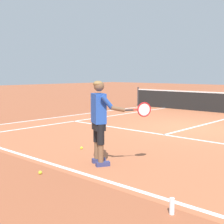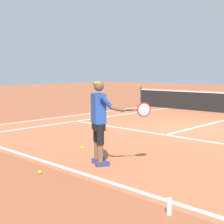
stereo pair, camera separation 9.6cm
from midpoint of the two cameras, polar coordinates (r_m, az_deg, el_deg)
The scene contains 11 objects.
ground_plane at distance 11.31m, azimuth 14.61°, elevation -2.76°, with size 80.00×80.00×0.00m, color #9E5133.
court_inner_surface at distance 10.76m, azimuth 12.99°, elevation -3.19°, with size 10.98×11.02×0.00m, color #B2603D.
line_baseline at distance 6.82m, azimuth -10.37°, elevation -9.00°, with size 10.98×0.10×0.01m, color white.
line_service at distance 9.85m, azimuth 9.79°, elevation -4.04°, with size 8.23×0.10×0.01m, color white.
line_centre_service at distance 12.61m, azimuth 17.82°, elevation -1.87°, with size 0.10×6.40×0.01m, color white.
line_singles_left at distance 13.28m, azimuth -2.54°, elevation -1.11°, with size 0.10×10.62×0.01m, color white.
line_doubles_left at distance 14.28m, azimuth -6.40°, elevation -0.58°, with size 0.10×10.62×0.01m, color white.
tennis_player at distance 6.45m, azimuth -1.74°, elevation -0.85°, with size 1.03×0.92×1.71m.
tennis_ball_near_feet at distance 7.96m, azimuth -4.99°, elevation -6.37°, with size 0.07×0.07×0.07m, color #CCE02D.
tennis_ball_by_baseline at distance 6.19m, azimuth -12.30°, elevation -10.43°, with size 0.07×0.07×0.07m, color #CCE02D.
water_bottle at distance 4.48m, azimuth 10.78°, elevation -16.20°, with size 0.07×0.07×0.22m, color white.
Camera 2 is at (5.32, -9.79, 1.86)m, focal length 51.37 mm.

